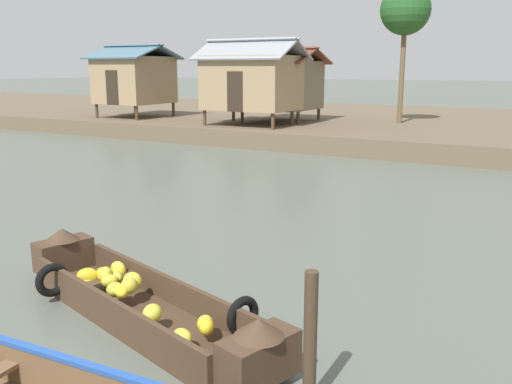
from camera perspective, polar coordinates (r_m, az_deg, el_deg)
ground_plane at (r=13.05m, az=9.38°, el=-2.87°), size 300.00×300.00×0.00m
riverbank_strip at (r=30.99m, az=21.65°, el=6.07°), size 160.00×20.00×0.77m
banana_boat at (r=8.06m, az=-11.95°, el=-10.80°), size 5.23×2.36×0.83m
stilt_house_left at (r=31.88m, az=-12.37°, el=11.28°), size 3.93×3.99×3.92m
stilt_house_mid_left at (r=26.71m, az=-0.45°, el=11.28°), size 4.77×3.48×4.02m
stilt_house_mid_right at (r=28.70m, az=2.64°, el=11.02°), size 3.87×4.09×3.68m
palm_tree_near at (r=28.65m, az=15.08°, el=17.50°), size 2.38×2.38×6.57m
mooring_post at (r=5.87m, az=5.58°, el=-14.90°), size 0.14×0.14×1.49m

